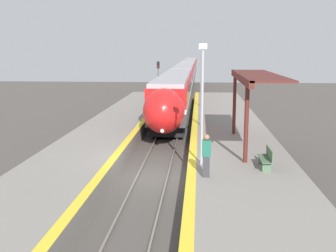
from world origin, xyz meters
The scene contains 13 objects.
ground_plane centered at (0.00, 0.00, 0.00)m, with size 120.00×120.00×0.00m, color #4C4742.
rail_left centered at (-0.72, 0.00, 0.07)m, with size 0.08×90.00×0.15m, color slate.
rail_right centered at (0.72, 0.00, 0.07)m, with size 0.08×90.00×0.15m, color slate.
train centered at (0.00, 51.46, 2.23)m, with size 2.73×93.26×3.89m.
platform_right centered at (4.19, 0.00, 0.47)m, with size 5.01×64.00×0.95m.
platform_left centered at (-3.81, 0.00, 0.47)m, with size 4.24×64.00×0.95m.
platform_bench centered at (5.16, -1.19, 1.41)m, with size 0.44×1.64×0.89m.
person_waiting centered at (2.50, -2.67, 1.87)m, with size 0.36×0.23×1.78m.
railway_signal centered at (-2.09, 24.29, 2.94)m, with size 0.28×0.28×4.86m.
lamppost_near centered at (2.31, -0.70, 4.03)m, with size 0.36×0.20×5.39m.
lamppost_mid centered at (2.31, 9.42, 4.03)m, with size 0.36×0.20×5.39m.
lamppost_far centered at (2.31, 19.54, 4.03)m, with size 0.36×0.20×5.39m.
station_canopy centered at (4.90, 3.10, 4.54)m, with size 2.02×9.71×3.88m.
Camera 1 is at (2.17, -19.30, 6.08)m, focal length 45.00 mm.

